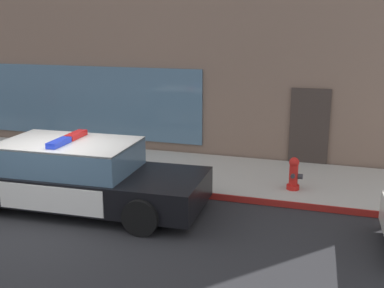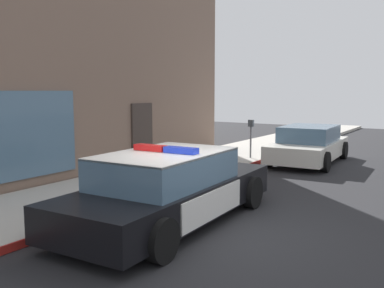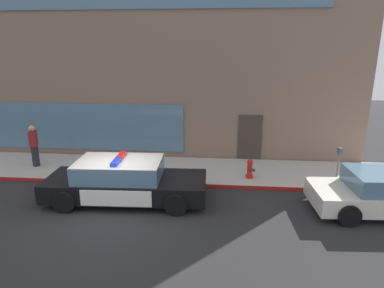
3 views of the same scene
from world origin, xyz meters
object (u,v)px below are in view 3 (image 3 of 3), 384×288
object	(u,v)px
pedestrian_on_sidewalk	(34,146)
parking_meter	(339,159)
fire_hydrant	(250,169)
police_cruiser	(125,181)

from	to	relation	value
pedestrian_on_sidewalk	parking_meter	distance (m)	11.75
pedestrian_on_sidewalk	parking_meter	bearing A→B (deg)	-21.24
pedestrian_on_sidewalk	parking_meter	world-z (taller)	pedestrian_on_sidewalk
pedestrian_on_sidewalk	parking_meter	size ratio (longest dim) A/B	1.28
pedestrian_on_sidewalk	fire_hydrant	bearing A→B (deg)	-20.75
fire_hydrant	pedestrian_on_sidewalk	size ratio (longest dim) A/B	0.42
police_cruiser	fire_hydrant	xyz separation A→B (m)	(4.19, 1.99, -0.18)
fire_hydrant	parking_meter	xyz separation A→B (m)	(3.05, -0.29, 0.58)
parking_meter	pedestrian_on_sidewalk	bearing A→B (deg)	175.97
police_cruiser	pedestrian_on_sidewalk	xyz separation A→B (m)	(-4.47, 2.52, 0.33)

